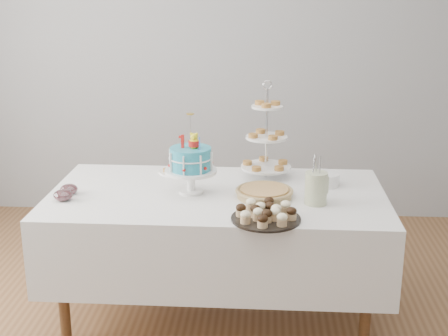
# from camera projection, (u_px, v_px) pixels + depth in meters

# --- Properties ---
(walls) EXTENTS (5.04, 4.04, 2.70)m
(walls) POSITION_uv_depth(u_px,v_px,m) (212.00, 103.00, 3.11)
(walls) COLOR #97999C
(walls) RESTS_ON floor
(table) EXTENTS (1.92, 1.02, 0.77)m
(table) POSITION_uv_depth(u_px,v_px,m) (217.00, 229.00, 3.63)
(table) COLOR silver
(table) RESTS_ON floor
(birthday_cake) EXTENTS (0.30, 0.30, 0.46)m
(birthday_cake) POSITION_uv_depth(u_px,v_px,m) (191.00, 172.00, 3.53)
(birthday_cake) COLOR white
(birthday_cake) RESTS_ON table
(cupcake_tray) EXTENTS (0.36, 0.36, 0.08)m
(cupcake_tray) POSITION_uv_depth(u_px,v_px,m) (266.00, 213.00, 3.16)
(cupcake_tray) COLOR black
(cupcake_tray) RESTS_ON table
(pie) EXTENTS (0.33, 0.33, 0.05)m
(pie) POSITION_uv_depth(u_px,v_px,m) (264.00, 192.00, 3.49)
(pie) COLOR tan
(pie) RESTS_ON table
(tiered_stand) EXTENTS (0.31, 0.31, 0.60)m
(tiered_stand) POSITION_uv_depth(u_px,v_px,m) (266.00, 138.00, 3.77)
(tiered_stand) COLOR silver
(tiered_stand) RESTS_ON table
(plate_stack) EXTENTS (0.19, 0.19, 0.07)m
(plate_stack) POSITION_uv_depth(u_px,v_px,m) (324.00, 179.00, 3.70)
(plate_stack) COLOR white
(plate_stack) RESTS_ON table
(pastry_plate) EXTENTS (0.21, 0.21, 0.03)m
(pastry_plate) POSITION_uv_depth(u_px,v_px,m) (176.00, 170.00, 3.93)
(pastry_plate) COLOR white
(pastry_plate) RESTS_ON table
(jam_bowl_a) EXTENTS (0.11, 0.11, 0.06)m
(jam_bowl_a) POSITION_uv_depth(u_px,v_px,m) (63.00, 195.00, 3.44)
(jam_bowl_a) COLOR silver
(jam_bowl_a) RESTS_ON table
(jam_bowl_b) EXTENTS (0.10, 0.10, 0.06)m
(jam_bowl_b) POSITION_uv_depth(u_px,v_px,m) (69.00, 189.00, 3.54)
(jam_bowl_b) COLOR silver
(jam_bowl_b) RESTS_ON table
(utensil_pitcher) EXTENTS (0.13, 0.12, 0.27)m
(utensil_pitcher) POSITION_uv_depth(u_px,v_px,m) (316.00, 187.00, 3.37)
(utensil_pitcher) COLOR silver
(utensil_pitcher) RESTS_ON table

